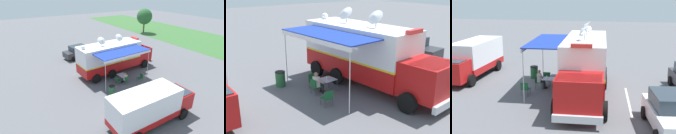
% 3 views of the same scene
% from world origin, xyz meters
% --- Properties ---
extents(ground_plane, '(100.00, 100.00, 0.00)m').
position_xyz_m(ground_plane, '(0.00, 0.00, 0.00)').
color(ground_plane, '#5B5B60').
extents(lot_stripe, '(0.44, 4.80, 0.01)m').
position_xyz_m(lot_stripe, '(-2.76, 1.34, 0.00)').
color(lot_stripe, silver).
rests_on(lot_stripe, ground).
extents(command_truck, '(5.36, 9.63, 4.53)m').
position_xyz_m(command_truck, '(-0.02, 0.75, 1.95)').
color(command_truck, '#B71414').
rests_on(command_truck, ground).
extents(folding_table, '(0.85, 0.85, 0.73)m').
position_xyz_m(folding_table, '(2.39, 0.12, 0.67)').
color(folding_table, silver).
rests_on(folding_table, ground).
extents(water_bottle, '(0.07, 0.07, 0.22)m').
position_xyz_m(water_bottle, '(2.51, 0.23, 0.83)').
color(water_bottle, silver).
rests_on(water_bottle, folding_table).
extents(folding_chair_at_table, '(0.51, 0.51, 0.87)m').
position_xyz_m(folding_chair_at_table, '(3.19, 0.06, 0.51)').
color(folding_chair_at_table, '#19562D').
rests_on(folding_chair_at_table, ground).
extents(folding_chair_beside_table, '(0.51, 0.51, 0.87)m').
position_xyz_m(folding_chair_beside_table, '(2.78, -0.73, 0.51)').
color(folding_chair_beside_table, '#19562D').
rests_on(folding_chair_beside_table, ground).
extents(folding_chair_spare_by_truck, '(0.52, 0.52, 0.87)m').
position_xyz_m(folding_chair_spare_by_truck, '(3.52, 1.71, 0.51)').
color(folding_chair_spare_by_truck, '#19562D').
rests_on(folding_chair_spare_by_truck, ground).
extents(seated_responder, '(0.68, 0.58, 1.25)m').
position_xyz_m(seated_responder, '(3.00, 0.05, 0.65)').
color(seated_responder, silver).
rests_on(seated_responder, ground).
extents(trash_bin, '(0.57, 0.57, 0.91)m').
position_xyz_m(trash_bin, '(4.13, -2.19, 0.46)').
color(trash_bin, '#235B33').
rests_on(trash_bin, ground).
extents(car_behind_truck, '(2.42, 4.40, 1.76)m').
position_xyz_m(car_behind_truck, '(-6.71, -1.19, 0.88)').
color(car_behind_truck, '#2D2D33').
rests_on(car_behind_truck, ground).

